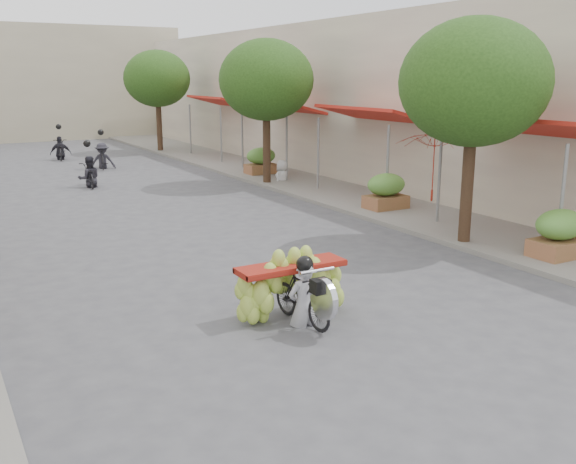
{
  "coord_description": "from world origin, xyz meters",
  "views": [
    {
      "loc": [
        -5.57,
        -6.75,
        3.95
      ],
      "look_at": [
        0.21,
        3.36,
        1.1
      ],
      "focal_mm": 40.0,
      "sensor_mm": 36.0,
      "label": 1
    }
  ],
  "objects": [
    {
      "name": "bg_motorbike_b",
      "position": [
        1.22,
        21.34,
        0.85
      ],
      "size": [
        1.15,
        1.75,
        1.95
      ],
      "color": "black",
      "rests_on": "ground"
    },
    {
      "name": "street_tree_near",
      "position": [
        5.4,
        4.0,
        3.78
      ],
      "size": [
        3.4,
        3.4,
        5.25
      ],
      "color": "#3A2719",
      "rests_on": "ground"
    },
    {
      "name": "far_building",
      "position": [
        0.0,
        38.0,
        3.5
      ],
      "size": [
        20.0,
        6.0,
        7.0
      ],
      "primitive_type": "cube",
      "color": "#AFA58A",
      "rests_on": "ground"
    },
    {
      "name": "produce_crate_mid",
      "position": [
        6.2,
        8.0,
        0.71
      ],
      "size": [
        1.2,
        0.88,
        1.16
      ],
      "color": "brown",
      "rests_on": "ground"
    },
    {
      "name": "banana_motorbike",
      "position": [
        -0.49,
        1.84,
        0.66
      ],
      "size": [
        2.2,
        1.76,
        1.93
      ],
      "color": "black",
      "rests_on": "ground"
    },
    {
      "name": "produce_crate_near",
      "position": [
        6.2,
        2.0,
        0.71
      ],
      "size": [
        1.2,
        0.88,
        1.16
      ],
      "color": "brown",
      "rests_on": "ground"
    },
    {
      "name": "street_tree_far",
      "position": [
        5.4,
        26.0,
        3.78
      ],
      "size": [
        3.4,
        3.4,
        5.25
      ],
      "color": "#3A2719",
      "rests_on": "ground"
    },
    {
      "name": "market_umbrella",
      "position": [
        6.23,
        6.03,
        2.55
      ],
      "size": [
        2.49,
        2.49,
        1.9
      ],
      "rotation": [
        0.0,
        0.0,
        -0.22
      ],
      "color": "#A42415",
      "rests_on": "ground"
    },
    {
      "name": "street_tree_mid",
      "position": [
        5.4,
        14.0,
        3.78
      ],
      "size": [
        3.4,
        3.4,
        5.25
      ],
      "color": "#3A2719",
      "rests_on": "ground"
    },
    {
      "name": "produce_crate_far",
      "position": [
        6.2,
        16.0,
        0.71
      ],
      "size": [
        1.2,
        0.88,
        1.16
      ],
      "color": "brown",
      "rests_on": "ground"
    },
    {
      "name": "sidewalk_right",
      "position": [
        7.0,
        15.0,
        0.06
      ],
      "size": [
        4.0,
        60.0,
        0.12
      ],
      "primitive_type": "cube",
      "color": "gray",
      "rests_on": "ground"
    },
    {
      "name": "bg_motorbike_a",
      "position": [
        -0.39,
        16.84,
        0.77
      ],
      "size": [
        0.83,
        1.53,
        1.95
      ],
      "color": "black",
      "rests_on": "ground"
    },
    {
      "name": "pedestrian",
      "position": [
        6.13,
        14.14,
        0.88
      ],
      "size": [
        0.87,
        0.72,
        1.51
      ],
      "rotation": [
        0.0,
        0.0,
        3.59
      ],
      "color": "silver",
      "rests_on": "ground"
    },
    {
      "name": "shophouse_row_right",
      "position": [
        11.99,
        14.0,
        3.0
      ],
      "size": [
        9.77,
        40.0,
        6.0
      ],
      "color": "beige",
      "rests_on": "ground"
    },
    {
      "name": "ground",
      "position": [
        0.0,
        0.0,
        0.0
      ],
      "size": [
        120.0,
        120.0,
        0.0
      ],
      "primitive_type": "plane",
      "color": "#4F4F53",
      "rests_on": "ground"
    },
    {
      "name": "bg_motorbike_c",
      "position": [
        0.24,
        25.43,
        0.79
      ],
      "size": [
        1.06,
        1.74,
        1.95
      ],
      "color": "black",
      "rests_on": "ground"
    }
  ]
}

